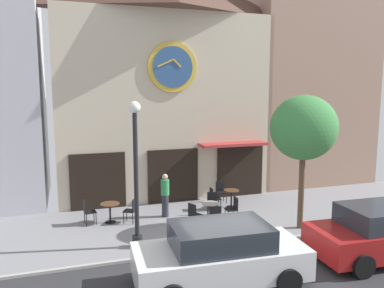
{
  "coord_description": "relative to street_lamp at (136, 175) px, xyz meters",
  "views": [
    {
      "loc": [
        -4.55,
        -10.36,
        4.9
      ],
      "look_at": [
        -0.29,
        2.64,
        2.89
      ],
      "focal_mm": 35.97,
      "sensor_mm": 36.0,
      "label": 1
    }
  ],
  "objects": [
    {
      "name": "clock_building",
      "position": [
        2.34,
        5.48,
        3.13
      ],
      "size": [
        9.46,
        3.63,
        10.46
      ],
      "color": "beige",
      "rests_on": "ground_plane"
    },
    {
      "name": "street_tree",
      "position": [
        5.75,
        -0.15,
        1.24
      ],
      "size": [
        2.34,
        2.1,
        4.66
      ],
      "color": "brown",
      "rests_on": "ground_plane"
    },
    {
      "name": "cafe_chair_curbside",
      "position": [
        3.6,
        2.72,
        -1.76
      ],
      "size": [
        0.43,
        0.43,
        0.9
      ],
      "color": "black",
      "rests_on": "ground_plane"
    },
    {
      "name": "cafe_table_near_door",
      "position": [
        2.92,
        1.33,
        -1.79
      ],
      "size": [
        0.64,
        0.64,
        0.74
      ],
      "color": "black",
      "rests_on": "ground_plane"
    },
    {
      "name": "cafe_chair_facing_street",
      "position": [
        0.19,
        2.2,
        -1.76
      ],
      "size": [
        0.54,
        0.54,
        0.9
      ],
      "color": "black",
      "rests_on": "ground_plane"
    },
    {
      "name": "street_lamp",
      "position": [
        0.0,
        0.0,
        0.0
      ],
      "size": [
        0.36,
        0.36,
        4.51
      ],
      "color": "black",
      "rests_on": "ground_plane"
    },
    {
      "name": "cafe_chair_corner",
      "position": [
        2.8,
        0.51,
        -1.76
      ],
      "size": [
        0.47,
        0.47,
        0.9
      ],
      "color": "black",
      "rests_on": "ground_plane"
    },
    {
      "name": "parked_car_red",
      "position": [
        6.67,
        -2.95,
        -1.53
      ],
      "size": [
        4.38,
        2.18,
        1.55
      ],
      "color": "maroon",
      "rests_on": "ground_plane"
    },
    {
      "name": "cafe_chair_near_lamp",
      "position": [
        -1.34,
        2.54,
        -1.76
      ],
      "size": [
        0.46,
        0.46,
        0.9
      ],
      "color": "black",
      "rests_on": "ground_plane"
    },
    {
      "name": "parked_car_white",
      "position": [
        1.58,
        -2.89,
        -1.53
      ],
      "size": [
        4.4,
        2.22,
        1.55
      ],
      "color": "white",
      "rests_on": "ground_plane"
    },
    {
      "name": "cafe_chair_by_entrance",
      "position": [
        4.27,
        3.59,
        -1.76
      ],
      "size": [
        0.42,
        0.42,
        0.9
      ],
      "color": "black",
      "rests_on": "ground_plane"
    },
    {
      "name": "cafe_chair_under_awning",
      "position": [
        3.79,
        1.22,
        -1.76
      ],
      "size": [
        0.42,
        0.42,
        0.9
      ],
      "color": "black",
      "rests_on": "ground_plane"
    },
    {
      "name": "neighbor_building_right",
      "position": [
        10.08,
        6.5,
        3.75
      ],
      "size": [
        6.42,
        4.39,
        12.09
      ],
      "color": "#9E7A66",
      "rests_on": "ground_plane"
    },
    {
      "name": "cafe_chair_facing_wall",
      "position": [
        3.28,
        2.06,
        -1.76
      ],
      "size": [
        0.5,
        0.5,
        0.9
      ],
      "color": "black",
      "rests_on": "ground_plane"
    },
    {
      "name": "cafe_table_center_right",
      "position": [
        4.4,
        2.75,
        -1.8
      ],
      "size": [
        0.63,
        0.63,
        0.74
      ],
      "color": "black",
      "rests_on": "ground_plane"
    },
    {
      "name": "pedestrian_green",
      "position": [
        1.52,
        2.49,
        -1.43
      ],
      "size": [
        0.44,
        0.44,
        1.67
      ],
      "color": "#2D2D38",
      "rests_on": "ground_plane"
    },
    {
      "name": "cafe_chair_left_end",
      "position": [
        2.18,
        0.98,
        -1.76
      ],
      "size": [
        0.53,
        0.53,
        0.9
      ],
      "color": "black",
      "rests_on": "ground_plane"
    },
    {
      "name": "ground_plane",
      "position": [
        2.62,
        -1.35,
        -2.31
      ],
      "size": [
        26.77,
        11.32,
        0.13
      ],
      "color": "gray"
    },
    {
      "name": "cafe_table_center",
      "position": [
        -0.56,
        2.46,
        -1.78
      ],
      "size": [
        0.69,
        0.69,
        0.73
      ],
      "color": "black",
      "rests_on": "ground_plane"
    }
  ]
}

